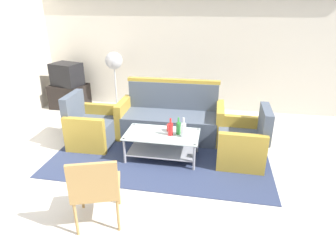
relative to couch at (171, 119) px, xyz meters
The scene contains 15 objects.
ground_plane 1.55m from the couch, 86.06° to the right, with size 14.00×14.00×0.00m, color beige.
wall_back 1.93m from the couch, 86.13° to the left, with size 6.52×0.19×2.80m.
rug 0.70m from the couch, 92.70° to the right, with size 3.28×2.05×0.01m, color #2D3856.
couch is the anchor object (origin of this frame).
armchair_left 1.37m from the couch, 157.05° to the right, with size 0.71×0.77×0.85m.
armchair_right 1.37m from the couch, 28.80° to the right, with size 0.71×0.77×0.85m.
coffee_table 0.80m from the couch, 89.66° to the right, with size 1.10×0.60×0.40m.
bottle_clear 0.92m from the couch, 68.57° to the right, with size 0.08×0.08×0.30m.
bottle_green 0.82m from the couch, 72.19° to the right, with size 0.07×0.07×0.26m.
bottle_red 0.85m from the couch, 80.54° to the right, with size 0.07×0.07×0.26m.
cup 0.70m from the couch, 82.21° to the right, with size 0.08×0.08×0.10m, color red.
tv_stand 2.69m from the couch, 157.35° to the left, with size 0.80×0.50×0.52m, color black.
television 2.73m from the couch, 157.30° to the left, with size 0.69×0.58×0.48m.
pedestal_fan 1.90m from the couch, 142.18° to the left, with size 0.36×0.36×1.27m.
wicker_chair 2.33m from the couch, 99.47° to the right, with size 0.61×0.61×0.84m.
Camera 1 is at (0.67, -3.00, 2.24)m, focal length 30.26 mm.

